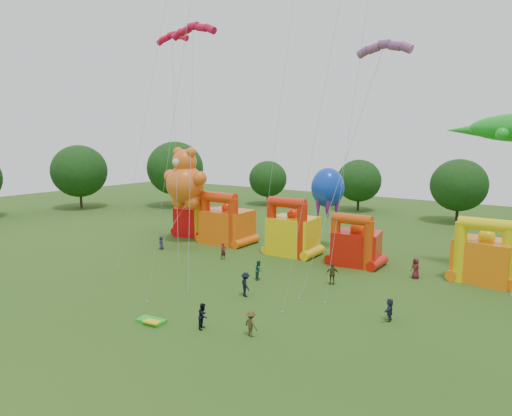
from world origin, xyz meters
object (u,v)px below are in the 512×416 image
Objects in this scene: octopus_kite at (330,217)px; teddy_bear_kite at (184,184)px; bouncy_castle_2 at (292,233)px; bouncy_castle_0 at (194,219)px; spectator_4 at (332,274)px; spectator_0 at (161,243)px.

teddy_bear_kite is at bearing -161.85° from octopus_kite.
teddy_bear_kite is (-13.74, -2.39, 4.73)m from bouncy_castle_2.
bouncy_castle_0 reaches higher than spectator_4.
octopus_kite reaches higher than spectator_0.
octopus_kite reaches higher than spectator_4.
bouncy_castle_0 is 8.19m from spectator_0.
spectator_4 is at bearing -62.56° from octopus_kite.
octopus_kite reaches higher than bouncy_castle_0.
octopus_kite is at bearing -94.33° from spectator_4.
spectator_4 is at bearing -11.74° from teddy_bear_kite.
spectator_4 is at bearing 17.94° from spectator_0.
bouncy_castle_0 is 6.36m from teddy_bear_kite.
bouncy_castle_0 is 18.76m from octopus_kite.
bouncy_castle_2 is at bearing 45.12° from spectator_0.
spectator_4 is (21.65, -0.31, 0.19)m from spectator_0.
teddy_bear_kite is at bearing -43.51° from spectator_4.
octopus_kite is at bearing 45.84° from bouncy_castle_2.
spectator_0 is 0.81× the size of spectator_4.
spectator_0 is at bearing -149.31° from octopus_kite.
spectator_0 is at bearing -85.67° from teddy_bear_kite.
teddy_bear_kite is at bearing -170.14° from bouncy_castle_2.
bouncy_castle_2 is at bearing -71.95° from spectator_4.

